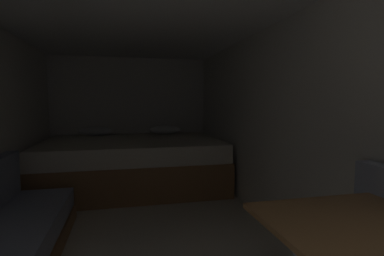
# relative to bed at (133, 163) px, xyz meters

# --- Properties ---
(ground_plane) EXTENTS (7.35, 7.35, 0.00)m
(ground_plane) POSITION_rel_bed_xyz_m (0.00, -1.78, -0.36)
(ground_plane) COLOR beige
(wall_back) EXTENTS (2.74, 0.05, 2.02)m
(wall_back) POSITION_rel_bed_xyz_m (0.00, 0.92, 0.65)
(wall_back) COLOR silver
(wall_back) RESTS_ON ground
(wall_right) EXTENTS (0.05, 5.35, 2.02)m
(wall_right) POSITION_rel_bed_xyz_m (1.35, -1.78, 0.65)
(wall_right) COLOR silver
(wall_right) RESTS_ON ground
(ceiling_slab) EXTENTS (2.74, 5.35, 0.05)m
(ceiling_slab) POSITION_rel_bed_xyz_m (0.00, -1.78, 1.69)
(ceiling_slab) COLOR white
(ceiling_slab) RESTS_ON wall_left
(bed) EXTENTS (2.52, 1.71, 0.85)m
(bed) POSITION_rel_bed_xyz_m (0.00, 0.00, 0.00)
(bed) COLOR olive
(bed) RESTS_ON ground
(dinette_table) EXTENTS (0.75, 0.70, 0.76)m
(dinette_table) POSITION_rel_bed_xyz_m (0.83, -3.39, 0.31)
(dinette_table) COLOR olive
(dinette_table) RESTS_ON ground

